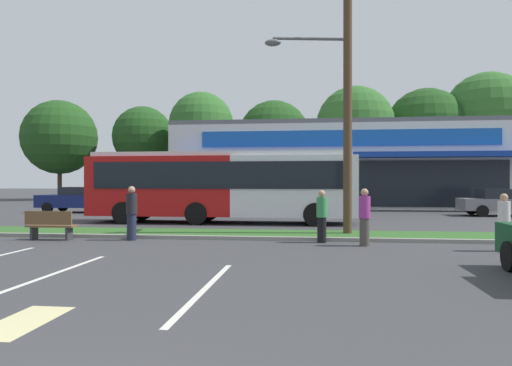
{
  "coord_description": "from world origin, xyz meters",
  "views": [
    {
      "loc": [
        2.16,
        -2.76,
        1.91
      ],
      "look_at": [
        -0.36,
        18.1,
        1.84
      ],
      "focal_mm": 33.78,
      "sensor_mm": 36.0,
      "label": 1
    }
  ],
  "objects_px": {
    "city_bus": "(222,185)",
    "pedestrian_mid": "(132,213)",
    "utility_pole": "(343,90)",
    "pedestrian_near_bench": "(365,217)",
    "pedestrian_far": "(322,216)",
    "bus_stop_bench": "(50,225)",
    "car_1": "(503,202)",
    "car_2": "(78,199)",
    "pedestrian_by_pole": "(504,222)",
    "car_3": "(163,201)"
  },
  "relations": [
    {
      "from": "bus_stop_bench",
      "to": "pedestrian_near_bench",
      "type": "bearing_deg",
      "value": 178.67
    },
    {
      "from": "pedestrian_far",
      "to": "car_2",
      "type": "bearing_deg",
      "value": 170.37
    },
    {
      "from": "pedestrian_mid",
      "to": "car_2",
      "type": "bearing_deg",
      "value": 147.5
    },
    {
      "from": "utility_pole",
      "to": "pedestrian_near_bench",
      "type": "height_order",
      "value": "utility_pole"
    },
    {
      "from": "city_bus",
      "to": "pedestrian_near_bench",
      "type": "height_order",
      "value": "city_bus"
    },
    {
      "from": "car_1",
      "to": "pedestrian_near_bench",
      "type": "bearing_deg",
      "value": -123.3
    },
    {
      "from": "utility_pole",
      "to": "pedestrian_far",
      "type": "distance_m",
      "value": 4.68
    },
    {
      "from": "city_bus",
      "to": "pedestrian_mid",
      "type": "bearing_deg",
      "value": -103.11
    },
    {
      "from": "city_bus",
      "to": "car_3",
      "type": "height_order",
      "value": "city_bus"
    },
    {
      "from": "utility_pole",
      "to": "pedestrian_mid",
      "type": "relative_size",
      "value": 5.41
    },
    {
      "from": "pedestrian_mid",
      "to": "bus_stop_bench",
      "type": "bearing_deg",
      "value": -149.84
    },
    {
      "from": "pedestrian_by_pole",
      "to": "car_3",
      "type": "bearing_deg",
      "value": -62.33
    },
    {
      "from": "city_bus",
      "to": "pedestrian_by_pole",
      "type": "relative_size",
      "value": 7.77
    },
    {
      "from": "car_1",
      "to": "pedestrian_mid",
      "type": "relative_size",
      "value": 2.65
    },
    {
      "from": "car_3",
      "to": "pedestrian_mid",
      "type": "xyz_separation_m",
      "value": [
        3.18,
        -13.11,
        0.14
      ]
    },
    {
      "from": "pedestrian_by_pole",
      "to": "city_bus",
      "type": "bearing_deg",
      "value": -57.68
    },
    {
      "from": "bus_stop_bench",
      "to": "pedestrian_mid",
      "type": "distance_m",
      "value": 2.69
    },
    {
      "from": "utility_pole",
      "to": "car_1",
      "type": "distance_m",
      "value": 15.18
    },
    {
      "from": "utility_pole",
      "to": "car_1",
      "type": "relative_size",
      "value": 2.04
    },
    {
      "from": "utility_pole",
      "to": "city_bus",
      "type": "distance_m",
      "value": 7.92
    },
    {
      "from": "pedestrian_far",
      "to": "bus_stop_bench",
      "type": "bearing_deg",
      "value": -145.51
    },
    {
      "from": "car_1",
      "to": "pedestrian_mid",
      "type": "xyz_separation_m",
      "value": [
        -16.26,
        -13.03,
        0.11
      ]
    },
    {
      "from": "bus_stop_bench",
      "to": "car_1",
      "type": "relative_size",
      "value": 0.34
    },
    {
      "from": "utility_pole",
      "to": "city_bus",
      "type": "relative_size",
      "value": 0.77
    },
    {
      "from": "car_1",
      "to": "pedestrian_by_pole",
      "type": "distance_m",
      "value": 15.11
    },
    {
      "from": "car_1",
      "to": "pedestrian_by_pole",
      "type": "bearing_deg",
      "value": -110.21
    },
    {
      "from": "city_bus",
      "to": "car_1",
      "type": "height_order",
      "value": "city_bus"
    },
    {
      "from": "pedestrian_near_bench",
      "to": "pedestrian_mid",
      "type": "xyz_separation_m",
      "value": [
        -7.37,
        0.51,
        0.03
      ]
    },
    {
      "from": "utility_pole",
      "to": "pedestrian_near_bench",
      "type": "relative_size",
      "value": 5.58
    },
    {
      "from": "pedestrian_near_bench",
      "to": "pedestrian_far",
      "type": "xyz_separation_m",
      "value": [
        -1.24,
        0.64,
        -0.03
      ]
    },
    {
      "from": "pedestrian_near_bench",
      "to": "city_bus",
      "type": "bearing_deg",
      "value": 4.6
    },
    {
      "from": "pedestrian_by_pole",
      "to": "pedestrian_far",
      "type": "bearing_deg",
      "value": -31.82
    },
    {
      "from": "pedestrian_near_bench",
      "to": "car_1",
      "type": "bearing_deg",
      "value": -66.52
    },
    {
      "from": "pedestrian_mid",
      "to": "pedestrian_near_bench",
      "type": "bearing_deg",
      "value": 20.37
    },
    {
      "from": "car_3",
      "to": "bus_stop_bench",
      "type": "bearing_deg",
      "value": 92.27
    },
    {
      "from": "city_bus",
      "to": "car_2",
      "type": "distance_m",
      "value": 12.12
    },
    {
      "from": "car_3",
      "to": "pedestrian_by_pole",
      "type": "distance_m",
      "value": 20.13
    },
    {
      "from": "utility_pole",
      "to": "city_bus",
      "type": "height_order",
      "value": "utility_pole"
    },
    {
      "from": "utility_pole",
      "to": "city_bus",
      "type": "bearing_deg",
      "value": 136.56
    },
    {
      "from": "car_2",
      "to": "car_3",
      "type": "height_order",
      "value": "car_2"
    },
    {
      "from": "utility_pole",
      "to": "car_1",
      "type": "xyz_separation_m",
      "value": [
        9.37,
        11.14,
        -4.32
      ]
    },
    {
      "from": "bus_stop_bench",
      "to": "utility_pole",
      "type": "bearing_deg",
      "value": -167.21
    },
    {
      "from": "pedestrian_by_pole",
      "to": "pedestrian_far",
      "type": "xyz_separation_m",
      "value": [
        -4.92,
        1.28,
        0.03
      ]
    },
    {
      "from": "utility_pole",
      "to": "pedestrian_far",
      "type": "height_order",
      "value": "utility_pole"
    },
    {
      "from": "utility_pole",
      "to": "pedestrian_by_pole",
      "type": "relative_size",
      "value": 6.0
    },
    {
      "from": "city_bus",
      "to": "bus_stop_bench",
      "type": "distance_m",
      "value": 8.41
    },
    {
      "from": "pedestrian_mid",
      "to": "pedestrian_far",
      "type": "relative_size",
      "value": 1.07
    },
    {
      "from": "car_1",
      "to": "pedestrian_by_pole",
      "type": "relative_size",
      "value": 2.94
    },
    {
      "from": "bus_stop_bench",
      "to": "car_1",
      "type": "xyz_separation_m",
      "value": [
        18.91,
        13.31,
        0.26
      ]
    },
    {
      "from": "utility_pole",
      "to": "bus_stop_bench",
      "type": "bearing_deg",
      "value": -167.21
    }
  ]
}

